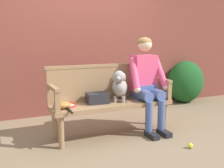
{
  "coord_description": "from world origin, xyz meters",
  "views": [
    {
      "loc": [
        -1.46,
        -3.17,
        1.29
      ],
      "look_at": [
        0.0,
        0.0,
        0.71
      ],
      "focal_mm": 42.46,
      "sensor_mm": 36.0,
      "label": 1
    }
  ],
  "objects_px": {
    "dog_on_bench": "(120,86)",
    "sports_bag": "(97,98)",
    "garden_bench": "(112,107)",
    "tennis_racket": "(66,106)",
    "baseball_glove": "(62,105)",
    "person_seated": "(146,80)",
    "tennis_ball": "(190,146)"
  },
  "relations": [
    {
      "from": "garden_bench",
      "to": "baseball_glove",
      "type": "relative_size",
      "value": 7.53
    },
    {
      "from": "baseball_glove",
      "to": "tennis_ball",
      "type": "relative_size",
      "value": 3.33
    },
    {
      "from": "person_seated",
      "to": "baseball_glove",
      "type": "height_order",
      "value": "person_seated"
    },
    {
      "from": "dog_on_bench",
      "to": "sports_bag",
      "type": "bearing_deg",
      "value": 173.67
    },
    {
      "from": "baseball_glove",
      "to": "sports_bag",
      "type": "xyz_separation_m",
      "value": [
        0.5,
        0.08,
        0.03
      ]
    },
    {
      "from": "dog_on_bench",
      "to": "garden_bench",
      "type": "bearing_deg",
      "value": 177.77
    },
    {
      "from": "baseball_glove",
      "to": "tennis_ball",
      "type": "distance_m",
      "value": 1.63
    },
    {
      "from": "baseball_glove",
      "to": "tennis_racket",
      "type": "bearing_deg",
      "value": 64.54
    },
    {
      "from": "dog_on_bench",
      "to": "baseball_glove",
      "type": "bearing_deg",
      "value": -176.48
    },
    {
      "from": "sports_bag",
      "to": "garden_bench",
      "type": "bearing_deg",
      "value": -8.59
    },
    {
      "from": "dog_on_bench",
      "to": "person_seated",
      "type": "bearing_deg",
      "value": -0.58
    },
    {
      "from": "garden_bench",
      "to": "tennis_ball",
      "type": "bearing_deg",
      "value": -51.19
    },
    {
      "from": "garden_bench",
      "to": "tennis_racket",
      "type": "xyz_separation_m",
      "value": [
        -0.63,
        0.04,
        0.07
      ]
    },
    {
      "from": "garden_bench",
      "to": "tennis_ball",
      "type": "height_order",
      "value": "garden_bench"
    },
    {
      "from": "tennis_racket",
      "to": "baseball_glove",
      "type": "relative_size",
      "value": 2.59
    },
    {
      "from": "person_seated",
      "to": "tennis_ball",
      "type": "height_order",
      "value": "person_seated"
    },
    {
      "from": "sports_bag",
      "to": "tennis_ball",
      "type": "height_order",
      "value": "sports_bag"
    },
    {
      "from": "baseball_glove",
      "to": "sports_bag",
      "type": "height_order",
      "value": "sports_bag"
    },
    {
      "from": "tennis_ball",
      "to": "garden_bench",
      "type": "bearing_deg",
      "value": 128.81
    },
    {
      "from": "tennis_racket",
      "to": "dog_on_bench",
      "type": "bearing_deg",
      "value": -3.8
    },
    {
      "from": "baseball_glove",
      "to": "sports_bag",
      "type": "relative_size",
      "value": 0.79
    },
    {
      "from": "garden_bench",
      "to": "tennis_racket",
      "type": "height_order",
      "value": "tennis_racket"
    },
    {
      "from": "dog_on_bench",
      "to": "sports_bag",
      "type": "height_order",
      "value": "dog_on_bench"
    },
    {
      "from": "person_seated",
      "to": "tennis_racket",
      "type": "relative_size",
      "value": 2.33
    },
    {
      "from": "dog_on_bench",
      "to": "tennis_racket",
      "type": "distance_m",
      "value": 0.77
    },
    {
      "from": "sports_bag",
      "to": "tennis_ball",
      "type": "bearing_deg",
      "value": -44.67
    },
    {
      "from": "tennis_racket",
      "to": "tennis_ball",
      "type": "relative_size",
      "value": 8.63
    },
    {
      "from": "garden_bench",
      "to": "baseball_glove",
      "type": "height_order",
      "value": "baseball_glove"
    },
    {
      "from": "person_seated",
      "to": "sports_bag",
      "type": "bearing_deg",
      "value": 176.96
    },
    {
      "from": "garden_bench",
      "to": "sports_bag",
      "type": "xyz_separation_m",
      "value": [
        -0.2,
        0.03,
        0.13
      ]
    },
    {
      "from": "person_seated",
      "to": "sports_bag",
      "type": "relative_size",
      "value": 4.75
    },
    {
      "from": "dog_on_bench",
      "to": "tennis_racket",
      "type": "relative_size",
      "value": 0.77
    }
  ]
}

